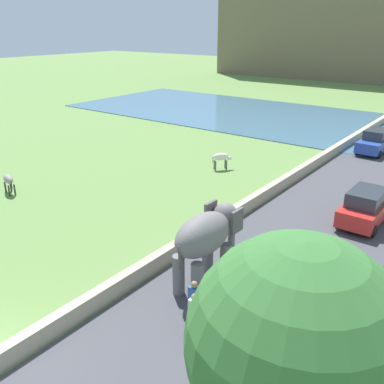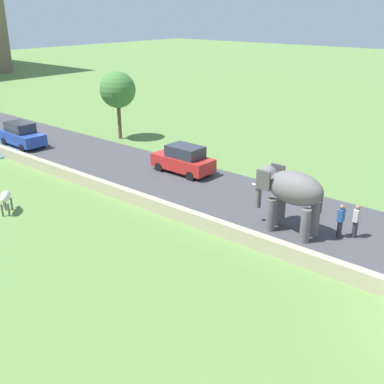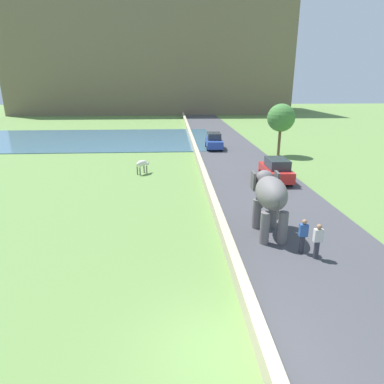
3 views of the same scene
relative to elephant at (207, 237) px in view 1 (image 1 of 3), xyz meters
name	(u,v)px [view 1 (image 1 of 3)]	position (x,y,z in m)	size (l,w,h in m)	color
road_surface	(353,196)	(1.57, 12.41, -2.01)	(7.00, 120.00, 0.06)	#424247
barrier_wall	(277,186)	(-2.23, 10.41, -1.69)	(0.40, 110.00, 0.69)	tan
lake	(232,111)	(-17.43, 29.64, -2.00)	(36.00, 18.00, 0.08)	#426B84
elephant	(207,237)	(0.00, 0.00, 0.00)	(1.47, 3.48, 2.99)	slate
person_beside_elephant	(194,301)	(0.98, -2.07, -1.16)	(0.36, 0.22, 1.63)	#33333D
person_trailing	(195,315)	(1.40, -2.61, -1.16)	(0.36, 0.22, 1.63)	#33333D
car_blue	(375,141)	(0.00, 22.27, -1.14)	(1.89, 4.05, 1.80)	#2D4CA8
car_red	(366,207)	(3.14, 9.10, -1.14)	(1.82, 4.01, 1.80)	red
cow_white	(221,158)	(-7.16, 11.90, -1.20)	(1.15, 1.28, 1.15)	silver
cow_grey	(8,180)	(-14.56, 0.77, -1.20)	(1.42, 0.72, 1.15)	gray
tree_mid	(296,343)	(5.89, -5.91, 2.41)	(3.66, 3.66, 6.29)	brown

